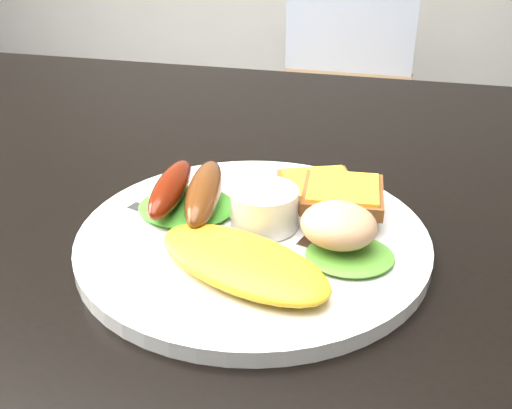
{
  "coord_description": "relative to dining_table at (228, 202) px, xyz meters",
  "views": [
    {
      "loc": [
        0.15,
        -0.5,
        1.01
      ],
      "look_at": [
        0.05,
        -0.09,
        0.78
      ],
      "focal_mm": 42.0,
      "sensor_mm": 36.0,
      "label": 1
    }
  ],
  "objects": [
    {
      "name": "dining_table",
      "position": [
        0.0,
        0.0,
        0.0
      ],
      "size": [
        1.2,
        0.8,
        0.04
      ],
      "primitive_type": "cube",
      "color": "black",
      "rests_on": "ground"
    },
    {
      "name": "toast_a",
      "position": [
        0.09,
        -0.03,
        0.04
      ],
      "size": [
        0.08,
        0.08,
        0.01
      ],
      "primitive_type": "cube",
      "rotation": [
        0.0,
        0.0,
        0.38
      ],
      "color": "#885C19",
      "rests_on": "plate"
    },
    {
      "name": "omelette",
      "position": [
        0.06,
        -0.16,
        0.04
      ],
      "size": [
        0.16,
        0.12,
        0.02
      ],
      "primitive_type": "ellipsoid",
      "rotation": [
        0.0,
        0.0,
        -0.42
      ],
      "color": "yellow",
      "rests_on": "plate"
    },
    {
      "name": "sausage_a",
      "position": [
        -0.02,
        -0.08,
        0.05
      ],
      "size": [
        0.03,
        0.1,
        0.02
      ],
      "primitive_type": "ellipsoid",
      "rotation": [
        0.0,
        0.0,
        0.09
      ],
      "color": "maroon",
      "rests_on": "lettuce_left"
    },
    {
      "name": "lettuce_left",
      "position": [
        -0.01,
        -0.08,
        0.04
      ],
      "size": [
        0.09,
        0.08,
        0.01
      ],
      "primitive_type": "ellipsoid",
      "rotation": [
        0.0,
        0.0,
        0.04
      ],
      "color": "green",
      "rests_on": "plate"
    },
    {
      "name": "dining_chair",
      "position": [
        -0.02,
        1.24,
        -0.28
      ],
      "size": [
        0.41,
        0.41,
        0.05
      ],
      "primitive_type": "cube",
      "rotation": [
        0.0,
        0.0,
        -0.03
      ],
      "color": "#A87E51",
      "rests_on": "ground"
    },
    {
      "name": "person",
      "position": [
        -0.34,
        0.83,
        -0.04
      ],
      "size": [
        0.53,
        0.39,
        1.37
      ],
      "primitive_type": "imported",
      "rotation": [
        0.0,
        0.0,
        3.0
      ],
      "color": "navy",
      "rests_on": "ground"
    },
    {
      "name": "potato_salad",
      "position": [
        0.12,
        -0.12,
        0.06
      ],
      "size": [
        0.07,
        0.07,
        0.03
      ],
      "primitive_type": "ellipsoid",
      "rotation": [
        0.0,
        0.0,
        -0.26
      ],
      "color": "beige",
      "rests_on": "lettuce_right"
    },
    {
      "name": "sausage_b",
      "position": [
        0.01,
        -0.08,
        0.05
      ],
      "size": [
        0.05,
        0.11,
        0.03
      ],
      "primitive_type": "ellipsoid",
      "rotation": [
        0.0,
        0.0,
        0.18
      ],
      "color": "#623112",
      "rests_on": "lettuce_left"
    },
    {
      "name": "ramekin",
      "position": [
        0.06,
        -0.09,
        0.05
      ],
      "size": [
        0.06,
        0.06,
        0.03
      ],
      "primitive_type": "cylinder",
      "rotation": [
        0.0,
        0.0,
        -0.2
      ],
      "color": "white",
      "rests_on": "plate"
    },
    {
      "name": "lettuce_right",
      "position": [
        0.13,
        -0.12,
        0.04
      ],
      "size": [
        0.08,
        0.07,
        0.01
      ],
      "primitive_type": "ellipsoid",
      "rotation": [
        0.0,
        0.0,
        0.24
      ],
      "color": "#418430",
      "rests_on": "plate"
    },
    {
      "name": "toast_b",
      "position": [
        0.12,
        -0.06,
        0.05
      ],
      "size": [
        0.07,
        0.07,
        0.01
      ],
      "primitive_type": "cube",
      "rotation": [
        0.0,
        0.0,
        0.07
      ],
      "color": "brown",
      "rests_on": "toast_a"
    },
    {
      "name": "plate",
      "position": [
        0.05,
        -0.1,
        0.03
      ],
      "size": [
        0.28,
        0.28,
        0.01
      ],
      "primitive_type": "cylinder",
      "color": "white",
      "rests_on": "dining_table"
    },
    {
      "name": "fork",
      "position": [
        0.01,
        -0.11,
        0.03
      ],
      "size": [
        0.15,
        0.06,
        0.0
      ],
      "primitive_type": "cube",
      "rotation": [
        0.0,
        0.0,
        -0.3
      ],
      "color": "#ADAFB7",
      "rests_on": "plate"
    }
  ]
}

